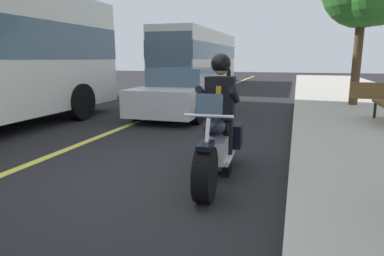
{
  "coord_description": "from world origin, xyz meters",
  "views": [
    {
      "loc": [
        4.02,
        2.03,
        1.67
      ],
      "look_at": [
        -0.26,
        0.72,
        0.75
      ],
      "focal_mm": 31.69,
      "sensor_mm": 36.0,
      "label": 1
    }
  ],
  "objects_px": {
    "motorcycle_main": "(217,147)",
    "car_dark": "(184,91)",
    "rider_main": "(220,104)",
    "bus_far": "(199,55)"
  },
  "relations": [
    {
      "from": "motorcycle_main",
      "to": "car_dark",
      "type": "xyz_separation_m",
      "value": [
        -5.29,
        -2.26,
        0.24
      ]
    },
    {
      "from": "rider_main",
      "to": "car_dark",
      "type": "bearing_deg",
      "value": -156.22
    },
    {
      "from": "rider_main",
      "to": "car_dark",
      "type": "xyz_separation_m",
      "value": [
        -5.1,
        -2.25,
        -0.35
      ]
    },
    {
      "from": "rider_main",
      "to": "car_dark",
      "type": "height_order",
      "value": "rider_main"
    },
    {
      "from": "motorcycle_main",
      "to": "car_dark",
      "type": "relative_size",
      "value": 0.48
    },
    {
      "from": "bus_far",
      "to": "rider_main",
      "type": "bearing_deg",
      "value": 16.88
    },
    {
      "from": "motorcycle_main",
      "to": "bus_far",
      "type": "distance_m",
      "value": 17.32
    },
    {
      "from": "bus_far",
      "to": "motorcycle_main",
      "type": "bearing_deg",
      "value": 16.75
    },
    {
      "from": "motorcycle_main",
      "to": "bus_far",
      "type": "relative_size",
      "value": 0.2
    },
    {
      "from": "rider_main",
      "to": "bus_far",
      "type": "xyz_separation_m",
      "value": [
        -16.34,
        -4.96,
        0.84
      ]
    }
  ]
}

